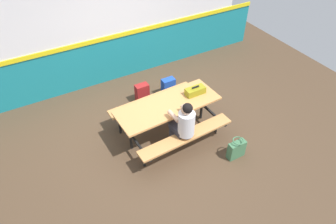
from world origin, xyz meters
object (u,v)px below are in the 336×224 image
student_nearer (184,123)px  backpack_dark (142,93)px  picnic_table_main (168,111)px  toolbox_grey (195,91)px  tote_bag_bright (236,149)px  satchel_spare (168,87)px

student_nearer → backpack_dark: size_ratio=2.74×
picnic_table_main → backpack_dark: (-0.00, 1.20, -0.36)m
toolbox_grey → tote_bag_bright: bearing=-82.2°
picnic_table_main → backpack_dark: size_ratio=4.68×
student_nearer → backpack_dark: bearing=90.5°
picnic_table_main → satchel_spare: picnic_table_main is taller
picnic_table_main → satchel_spare: 1.32m
student_nearer → satchel_spare: student_nearer is taller
toolbox_grey → satchel_spare: (-0.01, 1.08, -0.60)m
toolbox_grey → backpack_dark: 1.46m
picnic_table_main → backpack_dark: bearing=90.2°
toolbox_grey → student_nearer: bearing=-136.6°
satchel_spare → toolbox_grey: bearing=-89.6°
backpack_dark → tote_bag_bright: (0.80, -2.39, -0.02)m
toolbox_grey → tote_bag_bright: 1.37m
student_nearer → toolbox_grey: student_nearer is taller
picnic_table_main → tote_bag_bright: (0.80, -1.18, -0.38)m
backpack_dark → satchel_spare: 0.63m
picnic_table_main → satchel_spare: size_ratio=4.68×
picnic_table_main → backpack_dark: picnic_table_main is taller
picnic_table_main → tote_bag_bright: 1.48m
student_nearer → satchel_spare: 1.84m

